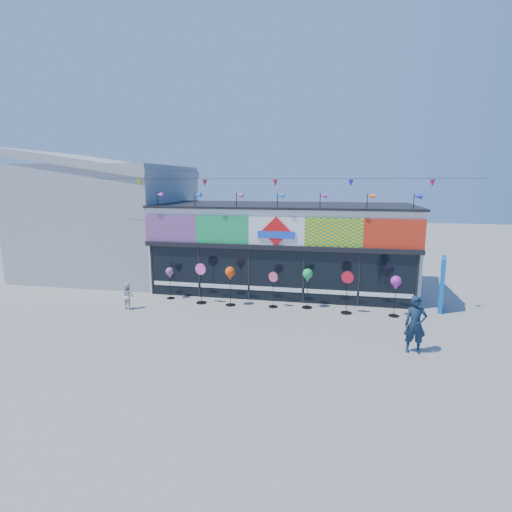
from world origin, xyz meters
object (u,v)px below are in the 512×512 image
(blue_sign, at_px, (442,284))
(spinner_3, at_px, (273,289))
(spinner_5, at_px, (347,291))
(child, at_px, (128,296))
(adult_man, at_px, (415,325))
(spinner_0, at_px, (170,274))
(spinner_1, at_px, (201,282))
(spinner_4, at_px, (308,277))
(spinner_2, at_px, (230,275))
(spinner_6, at_px, (396,284))

(blue_sign, relative_size, spinner_3, 1.45)
(spinner_5, height_order, child, spinner_5)
(adult_man, height_order, child, adult_man)
(blue_sign, bearing_deg, adult_man, -98.57)
(spinner_0, distance_m, spinner_1, 1.64)
(spinner_3, xyz_separation_m, spinner_4, (1.40, 0.18, 0.54))
(adult_man, bearing_deg, spinner_1, 155.93)
(spinner_2, height_order, spinner_3, spinner_2)
(spinner_5, height_order, adult_man, adult_man)
(spinner_0, xyz_separation_m, spinner_6, (9.52, -0.51, 0.15))
(spinner_0, xyz_separation_m, adult_man, (9.67, -3.89, -0.25))
(spinner_4, height_order, child, spinner_4)
(spinner_1, bearing_deg, spinner_6, -0.95)
(spinner_3, bearing_deg, blue_sign, 8.17)
(spinner_4, bearing_deg, spinner_3, -172.81)
(spinner_0, bearing_deg, spinner_5, -3.86)
(spinner_2, relative_size, spinner_5, 0.98)
(spinner_0, xyz_separation_m, spinner_1, (1.58, -0.38, -0.22))
(spinner_4, bearing_deg, spinner_1, -176.83)
(spinner_4, height_order, spinner_5, spinner_5)
(spinner_1, distance_m, child, 3.04)
(spinner_5, distance_m, spinner_6, 1.86)
(spinner_6, bearing_deg, spinner_5, -179.79)
(adult_man, bearing_deg, blue_sign, 67.76)
(spinner_0, xyz_separation_m, spinner_5, (7.70, -0.52, -0.23))
(spinner_6, bearing_deg, blue_sign, 31.13)
(child, bearing_deg, spinner_4, -147.82)
(spinner_5, bearing_deg, spinner_3, 175.94)
(blue_sign, xyz_separation_m, spinner_0, (-11.47, -0.66, 0.05))
(spinner_2, relative_size, spinner_3, 1.11)
(spinner_1, distance_m, spinner_4, 4.56)
(spinner_1, distance_m, spinner_2, 1.39)
(spinner_3, distance_m, adult_man, 6.12)
(spinner_0, distance_m, child, 2.13)
(spinner_2, distance_m, spinner_5, 4.82)
(spinner_0, height_order, spinner_5, spinner_5)
(spinner_2, relative_size, child, 1.54)
(blue_sign, xyz_separation_m, spinner_5, (-3.77, -1.18, -0.19))
(blue_sign, distance_m, spinner_0, 11.49)
(spinner_0, relative_size, spinner_1, 0.82)
(spinner_2, bearing_deg, spinner_4, 5.45)
(spinner_1, height_order, spinner_5, spinner_1)
(spinner_0, height_order, child, spinner_0)
(spinner_2, xyz_separation_m, adult_man, (6.77, -3.45, -0.45))
(spinner_5, xyz_separation_m, adult_man, (1.97, -3.37, -0.02))
(spinner_0, height_order, spinner_4, spinner_4)
(spinner_3, height_order, child, spinner_3)
(spinner_2, distance_m, adult_man, 7.61)
(spinner_0, height_order, spinner_3, spinner_3)
(spinner_2, distance_m, spinner_4, 3.23)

